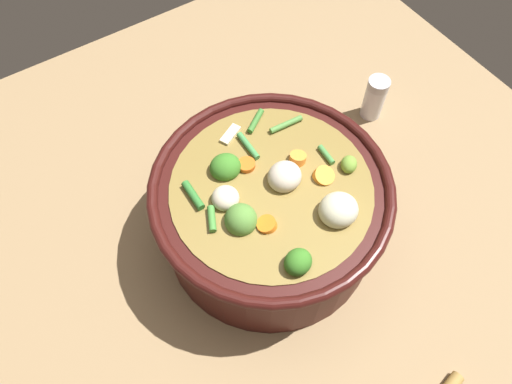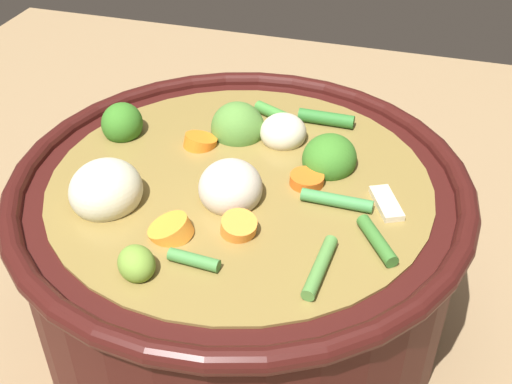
# 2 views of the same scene
# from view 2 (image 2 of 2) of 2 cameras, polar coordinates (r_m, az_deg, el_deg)

# --- Properties ---
(ground_plane) EXTENTS (1.10, 1.10, 0.00)m
(ground_plane) POSITION_cam_2_polar(r_m,az_deg,el_deg) (0.54, -1.21, -10.45)
(ground_plane) COLOR #8C704C
(cooking_pot) EXTENTS (0.33, 0.33, 0.16)m
(cooking_pot) POSITION_cam_2_polar(r_m,az_deg,el_deg) (0.49, -1.36, -4.60)
(cooking_pot) COLOR #38110F
(cooking_pot) RESTS_ON ground_plane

